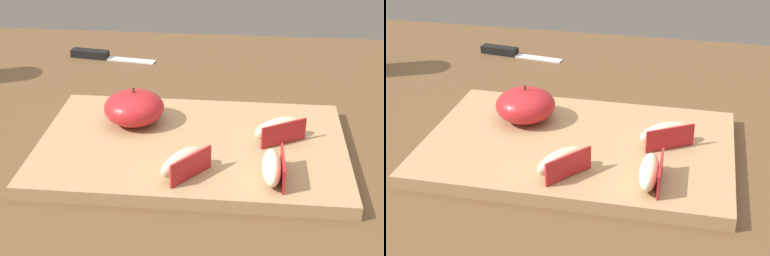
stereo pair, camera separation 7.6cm
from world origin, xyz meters
TOP-DOWN VIEW (x-y plane):
  - dining_table at (0.00, 0.00)m, footprint 1.44×0.88m
  - cutting_board at (-0.06, -0.06)m, footprint 0.40×0.26m
  - apple_half_skin_up at (-0.14, -0.01)m, footprint 0.08×0.08m
  - apple_wedge_right at (0.05, -0.04)m, footprint 0.07×0.06m
  - apple_wedge_front at (0.04, -0.14)m, footprint 0.03×0.07m
  - apple_wedge_left at (-0.06, -0.14)m, footprint 0.06×0.07m
  - paring_knife at (-0.27, 0.28)m, footprint 0.16×0.04m

SIDE VIEW (x-z plane):
  - dining_table at x=0.00m, z-range 0.28..1.02m
  - paring_knife at x=-0.27m, z-range 0.74..0.75m
  - cutting_board at x=-0.06m, z-range 0.74..0.76m
  - apple_wedge_right at x=0.05m, z-range 0.76..0.79m
  - apple_wedge_front at x=0.04m, z-range 0.76..0.79m
  - apple_wedge_left at x=-0.06m, z-range 0.76..0.79m
  - apple_half_skin_up at x=-0.14m, z-range 0.75..0.81m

